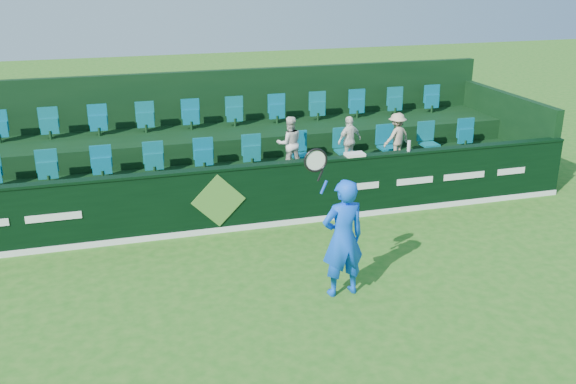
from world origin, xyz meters
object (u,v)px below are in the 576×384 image
object	(u,v)px
spectator_left	(290,143)
spectator_middle	(349,140)
towel	(355,154)
drinks_bottle	(409,146)
tennis_player	(343,237)
spectator_right	(397,137)

from	to	relation	value
spectator_left	spectator_middle	distance (m)	1.41
spectator_left	towel	xyz separation A→B (m)	(1.09, -1.12, -0.02)
drinks_bottle	tennis_player	bearing A→B (deg)	-130.67
spectator_right	spectator_left	bearing A→B (deg)	-18.92
spectator_left	towel	size ratio (longest dim) A/B	2.99
tennis_player	spectator_middle	distance (m)	4.61
towel	tennis_player	bearing A→B (deg)	-114.87
towel	drinks_bottle	world-z (taller)	drinks_bottle
tennis_player	spectator_middle	xyz separation A→B (m)	(1.76, 4.24, 0.35)
spectator_left	drinks_bottle	size ratio (longest dim) A/B	5.17
towel	spectator_right	bearing A→B (deg)	36.95
spectator_left	drinks_bottle	world-z (taller)	spectator_left
spectator_right	drinks_bottle	bearing A→B (deg)	58.28
spectator_right	spectator_middle	bearing A→B (deg)	-18.92
spectator_right	towel	distance (m)	1.86
towel	spectator_left	bearing A→B (deg)	134.17
spectator_left	spectator_middle	world-z (taller)	spectator_left
spectator_left	spectator_right	distance (m)	2.58
drinks_bottle	spectator_middle	bearing A→B (deg)	129.28
spectator_middle	spectator_left	bearing A→B (deg)	-20.65
spectator_middle	towel	bearing A→B (deg)	53.47
drinks_bottle	towel	bearing A→B (deg)	180.00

